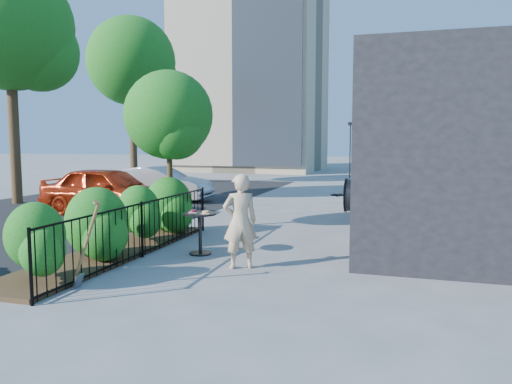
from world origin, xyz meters
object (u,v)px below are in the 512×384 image
(street_tree_near, at_px, (10,35))
(cafe_table, at_px, (200,226))
(patio_tree, at_px, (170,120))
(street_tree_far, at_px, (132,67))
(woman, at_px, (240,221))
(car_silver, at_px, (160,184))
(car_red, at_px, (109,190))
(shovel, at_px, (85,250))

(street_tree_near, height_order, cafe_table, street_tree_near)
(patio_tree, height_order, street_tree_near, street_tree_near)
(patio_tree, height_order, street_tree_far, street_tree_far)
(cafe_table, height_order, woman, woman)
(patio_tree, distance_m, street_tree_far, 13.95)
(street_tree_far, relative_size, car_silver, 2.12)
(street_tree_near, distance_m, car_red, 6.98)
(woman, relative_size, car_red, 0.39)
(street_tree_far, bearing_deg, patio_tree, -55.49)
(cafe_table, xyz_separation_m, woman, (1.12, -0.79, 0.27))
(woman, bearing_deg, street_tree_far, -83.06)
(car_silver, bearing_deg, woman, -143.89)
(patio_tree, relative_size, woman, 2.33)
(street_tree_near, distance_m, car_silver, 7.26)
(street_tree_near, relative_size, car_red, 1.92)
(cafe_table, relative_size, car_red, 0.21)
(patio_tree, xyz_separation_m, cafe_table, (1.71, -2.19, -2.18))
(street_tree_near, height_order, woman, street_tree_near)
(shovel, bearing_deg, car_red, 120.98)
(cafe_table, height_order, car_red, car_red)
(street_tree_near, xyz_separation_m, street_tree_far, (0.00, 8.00, 0.00))
(shovel, height_order, car_silver, shovel)
(patio_tree, distance_m, woman, 4.54)
(car_red, distance_m, car_silver, 3.43)
(patio_tree, distance_m, car_silver, 6.69)
(car_red, height_order, car_silver, car_red)
(street_tree_near, bearing_deg, woman, -30.40)
(patio_tree, bearing_deg, woman, -46.44)
(cafe_table, relative_size, car_silver, 0.23)
(woman, bearing_deg, shovel, 16.09)
(patio_tree, xyz_separation_m, car_silver, (-3.24, 5.45, -2.12))
(shovel, bearing_deg, woman, 45.76)
(car_red, bearing_deg, street_tree_near, 78.44)
(street_tree_near, bearing_deg, car_red, -14.52)
(car_red, bearing_deg, street_tree_far, 29.25)
(cafe_table, distance_m, car_silver, 9.11)
(shovel, bearing_deg, street_tree_near, 137.05)
(cafe_table, bearing_deg, street_tree_far, 125.12)
(cafe_table, xyz_separation_m, car_red, (-4.88, 4.21, 0.16))
(woman, bearing_deg, street_tree_near, -60.06)
(patio_tree, distance_m, street_tree_near, 8.92)
(cafe_table, xyz_separation_m, car_silver, (-4.95, 7.64, 0.06))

